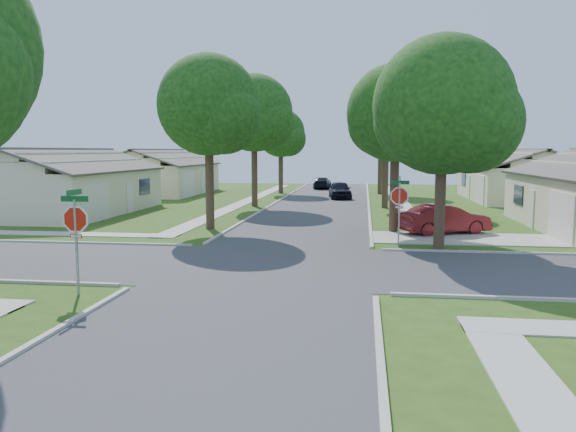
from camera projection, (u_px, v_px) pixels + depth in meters
The scene contains 20 objects.
ground at pixel (271, 266), 19.78m from camera, with size 100.00×100.00×0.00m, color #2B4813.
road_ns at pixel (271, 266), 19.77m from camera, with size 7.00×100.00×0.02m, color #333335.
sidewalk_ne at pixel (400, 202), 44.55m from camera, with size 1.20×40.00×0.04m, color #9E9B91.
sidewalk_nw at pixel (250, 200), 46.18m from camera, with size 1.20×40.00×0.04m, color #9E9B91.
driveway at pixel (466, 239), 25.71m from camera, with size 8.80×3.60×0.05m, color #9E9B91.
stop_sign_sw at pixel (76, 224), 15.54m from camera, with size 1.05×0.80×2.98m.
stop_sign_ne at pixel (399, 199), 23.54m from camera, with size 1.05×0.80×2.98m.
tree_e_near at pixel (397, 118), 27.35m from camera, with size 4.97×4.80×8.28m.
tree_e_mid at pixel (387, 119), 39.09m from camera, with size 5.59×5.40×9.21m.
tree_e_far at pixel (382, 130), 51.92m from camera, with size 5.17×5.00×8.72m.
tree_w_near at pixel (210, 110), 28.55m from camera, with size 5.38×5.20×8.97m.
tree_w_mid at pixel (255, 117), 40.32m from camera, with size 5.80×5.60×9.56m.
tree_w_far at pixel (281, 135), 53.23m from camera, with size 4.76×4.60×8.04m.
tree_ne_corner at pixel (444, 112), 22.42m from camera, with size 5.80×5.60×8.66m.
house_ne_far at pixel (521, 182), 46.00m from camera, with size 8.42×13.60×4.23m.
house_nw_near at pixel (66, 190), 36.50m from camera, with size 8.42×13.60×4.23m.
house_nw_far at pixel (160, 178), 53.23m from camera, with size 8.42×13.60×4.23m.
car_driveway at pixel (445, 219), 27.30m from camera, with size 1.53×4.39×1.45m, color #5A1216.
car_curb_east at pixel (340, 190), 47.68m from camera, with size 1.74×4.33×1.48m, color black.
car_curb_west at pixel (322, 183), 59.97m from camera, with size 1.73×4.25×1.23m, color black.
Camera 1 is at (3.22, -19.18, 4.04)m, focal length 35.00 mm.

